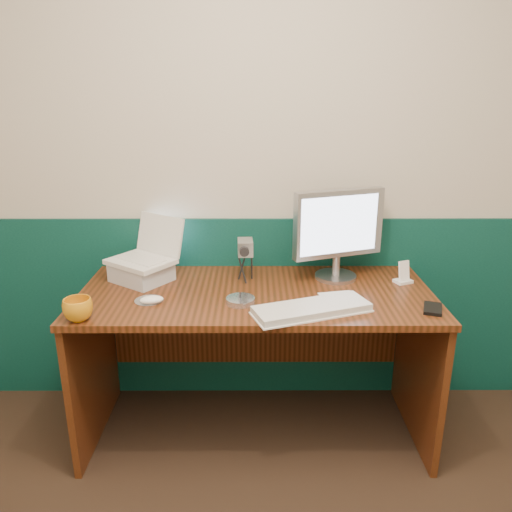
{
  "coord_description": "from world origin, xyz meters",
  "views": [
    {
      "loc": [
        -0.08,
        -0.72,
        1.62
      ],
      "look_at": [
        -0.08,
        1.23,
        0.97
      ],
      "focal_mm": 35.0,
      "sensor_mm": 36.0,
      "label": 1
    }
  ],
  "objects_px": {
    "laptop": "(139,240)",
    "keyboard": "(312,310)",
    "mug": "(78,309)",
    "camcorder": "(245,263)",
    "desk": "(256,364)",
    "monitor": "(338,234)"
  },
  "relations": [
    {
      "from": "laptop",
      "to": "keyboard",
      "type": "bearing_deg",
      "value": 10.39
    },
    {
      "from": "mug",
      "to": "camcorder",
      "type": "bearing_deg",
      "value": 33.66
    },
    {
      "from": "camcorder",
      "to": "keyboard",
      "type": "bearing_deg",
      "value": -56.14
    },
    {
      "from": "desk",
      "to": "mug",
      "type": "distance_m",
      "value": 0.87
    },
    {
      "from": "keyboard",
      "to": "camcorder",
      "type": "relative_size",
      "value": 2.71
    },
    {
      "from": "monitor",
      "to": "laptop",
      "type": "bearing_deg",
      "value": 161.89
    },
    {
      "from": "desk",
      "to": "monitor",
      "type": "height_order",
      "value": "monitor"
    },
    {
      "from": "keyboard",
      "to": "camcorder",
      "type": "distance_m",
      "value": 0.47
    },
    {
      "from": "laptop",
      "to": "keyboard",
      "type": "relative_size",
      "value": 0.6
    },
    {
      "from": "desk",
      "to": "mug",
      "type": "xyz_separation_m",
      "value": [
        -0.7,
        -0.29,
        0.42
      ]
    },
    {
      "from": "monitor",
      "to": "mug",
      "type": "height_order",
      "value": "monitor"
    },
    {
      "from": "desk",
      "to": "camcorder",
      "type": "distance_m",
      "value": 0.49
    },
    {
      "from": "mug",
      "to": "desk",
      "type": "bearing_deg",
      "value": 22.67
    },
    {
      "from": "desk",
      "to": "mug",
      "type": "bearing_deg",
      "value": -157.33
    },
    {
      "from": "keyboard",
      "to": "mug",
      "type": "xyz_separation_m",
      "value": [
        -0.93,
        -0.07,
        0.03
      ]
    },
    {
      "from": "desk",
      "to": "keyboard",
      "type": "height_order",
      "value": "keyboard"
    },
    {
      "from": "keyboard",
      "to": "laptop",
      "type": "bearing_deg",
      "value": 134.54
    },
    {
      "from": "keyboard",
      "to": "camcorder",
      "type": "bearing_deg",
      "value": 106.84
    },
    {
      "from": "desk",
      "to": "laptop",
      "type": "bearing_deg",
      "value": 165.68
    },
    {
      "from": "desk",
      "to": "camcorder",
      "type": "bearing_deg",
      "value": 109.28
    },
    {
      "from": "desk",
      "to": "laptop",
      "type": "distance_m",
      "value": 0.81
    },
    {
      "from": "laptop",
      "to": "mug",
      "type": "relative_size",
      "value": 2.47
    }
  ]
}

